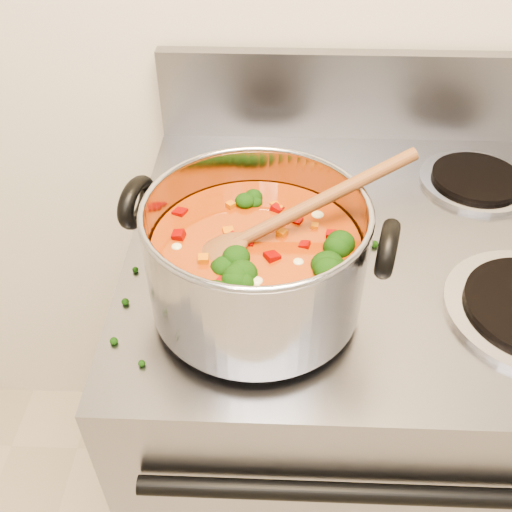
# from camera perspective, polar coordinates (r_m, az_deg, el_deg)

# --- Properties ---
(electric_range) EXTENTS (0.75, 0.68, 1.08)m
(electric_range) POSITION_cam_1_polar(r_m,az_deg,el_deg) (1.22, 9.23, -14.71)
(electric_range) COLOR gray
(electric_range) RESTS_ON ground
(stockpot) EXTENTS (0.33, 0.27, 0.16)m
(stockpot) POSITION_cam_1_polar(r_m,az_deg,el_deg) (0.69, -0.00, -0.28)
(stockpot) COLOR #9D9DA4
(stockpot) RESTS_ON electric_range
(wooden_spoon) EXTENTS (0.28, 0.14, 0.11)m
(wooden_spoon) POSITION_cam_1_polar(r_m,az_deg,el_deg) (0.67, 1.52, 3.09)
(wooden_spoon) COLOR brown
(wooden_spoon) RESTS_ON stockpot
(cooktop_crumbs) EXTENTS (0.36, 0.29, 0.01)m
(cooktop_crumbs) POSITION_cam_1_polar(r_m,az_deg,el_deg) (0.77, -0.40, -3.63)
(cooktop_crumbs) COLOR black
(cooktop_crumbs) RESTS_ON electric_range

